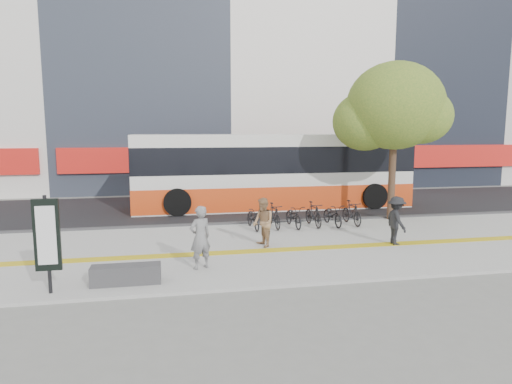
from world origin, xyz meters
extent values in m
plane|color=slate|center=(0.00, 0.00, 0.00)|extent=(120.00, 120.00, 0.00)
cube|color=gray|center=(0.00, 1.50, 0.04)|extent=(40.00, 7.00, 0.08)
cube|color=gold|center=(0.00, 1.00, 0.09)|extent=(40.00, 0.45, 0.01)
cube|color=black|center=(0.00, 9.00, 0.03)|extent=(40.00, 8.00, 0.06)
cube|color=#353537|center=(0.00, 5.00, 0.07)|extent=(40.00, 0.25, 0.14)
cube|color=red|center=(2.00, 14.05, 2.00)|extent=(19.00, 0.50, 1.40)
cube|color=silver|center=(20.00, 20.00, 13.00)|extent=(16.00, 12.00, 26.00)
cube|color=red|center=(20.00, 14.05, 2.00)|extent=(15.20, 0.50, 1.40)
cube|color=#353537|center=(-2.60, -1.20, 0.30)|extent=(1.60, 0.45, 0.45)
cylinder|color=black|center=(-4.20, -1.50, 1.18)|extent=(0.08, 0.08, 2.20)
cube|color=black|center=(-4.20, -1.50, 1.40)|extent=(0.55, 0.08, 1.60)
cube|color=white|center=(-4.20, -1.55, 1.40)|extent=(0.40, 0.02, 1.30)
cylinder|color=#3A251A|center=(7.20, 4.70, 1.68)|extent=(0.28, 0.28, 3.20)
ellipsoid|color=#406A23|center=(7.20, 4.70, 4.60)|extent=(3.80, 3.80, 3.42)
ellipsoid|color=#406A23|center=(6.20, 5.20, 4.00)|extent=(2.60, 2.60, 2.34)
ellipsoid|color=#406A23|center=(8.10, 4.30, 4.20)|extent=(2.40, 2.40, 2.16)
ellipsoid|color=#406A23|center=(7.50, 5.50, 5.40)|extent=(2.20, 2.20, 1.98)
cube|color=silver|center=(3.21, 8.50, 1.76)|extent=(12.75, 2.66, 3.40)
cube|color=#D34014|center=(3.21, 8.50, 0.64)|extent=(12.77, 2.68, 1.06)
cube|color=black|center=(3.21, 8.50, 2.34)|extent=(12.77, 2.68, 1.17)
cylinder|color=black|center=(-1.25, 7.17, 0.64)|extent=(1.17, 0.37, 1.17)
cylinder|color=black|center=(-1.25, 9.83, 0.64)|extent=(1.17, 0.37, 1.17)
cylinder|color=black|center=(7.67, 7.17, 0.64)|extent=(1.17, 0.37, 1.17)
cylinder|color=black|center=(7.67, 9.83, 0.64)|extent=(1.17, 0.37, 1.17)
imported|color=black|center=(1.42, 4.00, 0.49)|extent=(0.66, 1.60, 0.82)
imported|color=black|center=(2.18, 4.00, 0.54)|extent=(0.54, 1.55, 0.91)
imported|color=black|center=(2.95, 4.00, 0.49)|extent=(0.66, 1.60, 0.82)
imported|color=black|center=(3.71, 4.00, 0.54)|extent=(0.54, 1.55, 0.91)
imported|color=black|center=(4.47, 4.00, 0.49)|extent=(0.66, 1.60, 0.82)
imported|color=black|center=(5.23, 4.00, 0.54)|extent=(0.54, 1.55, 0.91)
imported|color=black|center=(-0.80, -0.36, 0.91)|extent=(0.72, 0.63, 1.66)
imported|color=#A17A55|center=(1.25, 1.49, 0.84)|extent=(0.72, 0.85, 1.52)
imported|color=black|center=(5.43, 0.96, 0.85)|extent=(0.57, 0.99, 1.53)
camera|label=1|loc=(-1.52, -11.70, 3.68)|focal=31.31mm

